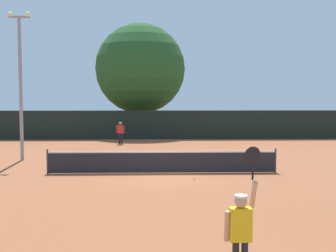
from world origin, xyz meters
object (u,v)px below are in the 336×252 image
Objects in this scene: player_receiving at (120,131)px; large_tree at (140,69)px; player_serving at (241,226)px; parked_car_near at (68,125)px; tennis_ball at (194,179)px; light_pole at (20,76)px.

player_receiving is 0.16× the size of large_tree.
parked_car_near is (-9.80, 32.01, -0.29)m from player_serving.
player_serving is 22.72m from player_receiving.
large_tree reaches higher than player_serving.
player_receiving is at bearing 107.50° from tennis_ball.
player_serving is 9.47m from tennis_ball.
light_pole is at bearing -82.22° from parked_car_near.
large_tree is (5.69, 15.50, 1.45)m from light_pole.
player_receiving is 22.89× the size of tennis_ball.
player_serving is at bearing -60.02° from light_pole.
player_serving is 17.53m from light_pole.
parked_car_near is at bearing 113.55° from tennis_ball.
player_serving is at bearing 100.24° from player_receiving.
player_serving reaches higher than player_receiving.
parked_car_near is at bearing 107.03° from player_serving.
parked_car_near is at bearing -59.15° from player_receiving.
light_pole is at bearing 119.98° from player_serving.
large_tree reaches higher than parked_car_near.
player_receiving is 0.36× the size of parked_car_near.
player_receiving is 9.41m from light_pole.
player_serving is 36.08× the size of tennis_ball.
large_tree is 2.30× the size of parked_car_near.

